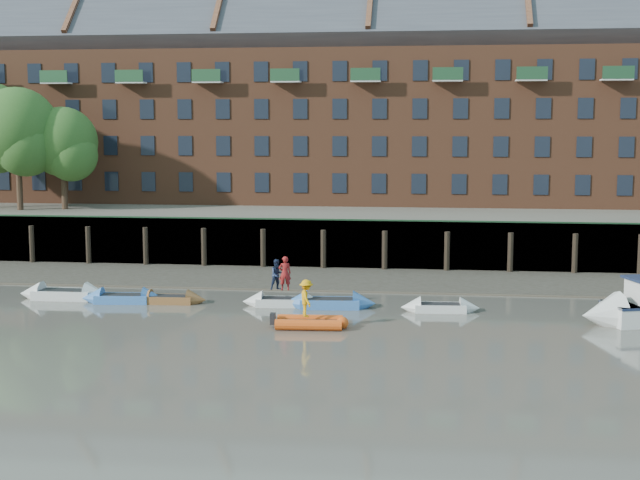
% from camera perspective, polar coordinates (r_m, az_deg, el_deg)
% --- Properties ---
extents(ground, '(220.00, 220.00, 0.00)m').
position_cam_1_polar(ground, '(36.92, -0.75, -7.33)').
color(ground, '#5D5950').
rests_on(ground, ground).
extents(foreshore, '(110.00, 8.00, 0.50)m').
position_cam_1_polar(foreshore, '(54.41, 1.84, -2.56)').
color(foreshore, '#3D382F').
rests_on(foreshore, ground).
extents(mud_band, '(110.00, 1.60, 0.10)m').
position_cam_1_polar(mud_band, '(51.08, 1.49, -3.21)').
color(mud_band, '#4C4336').
rests_on(mud_band, ground).
extents(river_wall, '(110.00, 1.23, 3.30)m').
position_cam_1_polar(river_wall, '(58.48, 2.24, -0.29)').
color(river_wall, '#2D2A26').
rests_on(river_wall, ground).
extents(bank_terrace, '(110.00, 28.00, 3.20)m').
position_cam_1_polar(bank_terrace, '(71.96, 3.16, 1.15)').
color(bank_terrace, '#5E594D').
rests_on(bank_terrace, ground).
extents(apartment_terrace, '(80.60, 15.56, 20.98)m').
position_cam_1_polar(apartment_terrace, '(72.62, 3.28, 10.07)').
color(apartment_terrace, brown).
rests_on(apartment_terrace, bank_terrace).
extents(tree_cluster, '(11.76, 7.74, 9.40)m').
position_cam_1_polar(tree_cluster, '(69.75, -18.97, 6.66)').
color(tree_cluster, '#3A281C').
rests_on(tree_cluster, bank_terrace).
extents(rowboat_0, '(5.01, 1.49, 1.45)m').
position_cam_1_polar(rowboat_0, '(50.33, -16.06, -3.36)').
color(rowboat_0, silver).
rests_on(rowboat_0, ground).
extents(rowboat_1, '(4.48, 1.65, 1.27)m').
position_cam_1_polar(rowboat_1, '(48.56, -12.50, -3.67)').
color(rowboat_1, '#396FB8').
rests_on(rowboat_1, ground).
extents(rowboat_2, '(3.98, 1.28, 1.15)m').
position_cam_1_polar(rowboat_2, '(47.94, -9.62, -3.76)').
color(rowboat_2, brown).
rests_on(rowboat_2, ground).
extents(rowboat_3, '(4.26, 1.51, 1.21)m').
position_cam_1_polar(rowboat_3, '(46.59, -2.43, -3.97)').
color(rowboat_3, silver).
rests_on(rowboat_3, ground).
extents(rowboat_4, '(4.82, 1.76, 1.37)m').
position_cam_1_polar(rowboat_4, '(46.09, 0.64, -4.06)').
color(rowboat_4, '#396FB8').
rests_on(rowboat_4, ground).
extents(rowboat_5, '(4.05, 1.41, 1.16)m').
position_cam_1_polar(rowboat_5, '(45.55, 7.70, -4.31)').
color(rowboat_5, silver).
rests_on(rowboat_5, ground).
extents(rib_tender, '(3.41, 1.76, 0.58)m').
position_cam_1_polar(rib_tender, '(41.57, -0.49, -5.30)').
color(rib_tender, '#E15014').
rests_on(rib_tender, ground).
extents(person_rower_a, '(0.75, 0.60, 1.79)m').
position_cam_1_polar(person_rower_a, '(46.39, -2.26, -2.14)').
color(person_rower_a, maroon).
rests_on(person_rower_a, rowboat_3).
extents(person_rower_b, '(0.99, 0.93, 1.61)m').
position_cam_1_polar(person_rower_b, '(46.54, -2.75, -2.22)').
color(person_rower_b, '#19233F').
rests_on(person_rower_b, rowboat_3).
extents(person_rib_crew, '(1.00, 1.27, 1.73)m').
position_cam_1_polar(person_rib_crew, '(41.28, -0.88, -3.74)').
color(person_rib_crew, orange).
rests_on(person_rib_crew, rib_tender).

